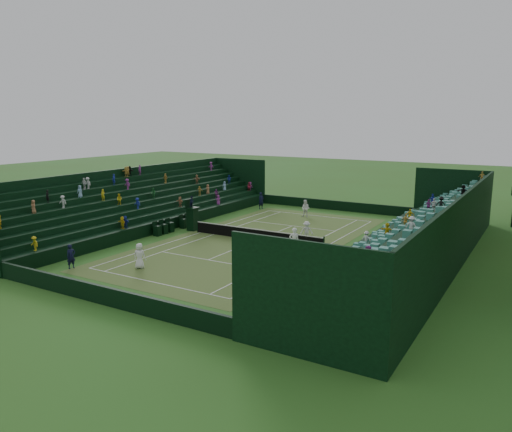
# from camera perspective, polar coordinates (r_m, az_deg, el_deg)

# --- Properties ---
(ground) EXTENTS (160.00, 160.00, 0.00)m
(ground) POSITION_cam_1_polar(r_m,az_deg,el_deg) (39.51, 0.00, -2.85)
(ground) COLOR #34621F
(ground) RESTS_ON ground
(court_surface) EXTENTS (12.97, 26.77, 0.01)m
(court_surface) POSITION_cam_1_polar(r_m,az_deg,el_deg) (39.51, 0.00, -2.84)
(court_surface) COLOR #327828
(court_surface) RESTS_ON ground
(perimeter_wall_north) EXTENTS (17.17, 0.20, 1.00)m
(perimeter_wall_north) POSITION_cam_1_polar(r_m,az_deg,el_deg) (53.40, 8.76, 1.24)
(perimeter_wall_north) COLOR black
(perimeter_wall_north) RESTS_ON ground
(perimeter_wall_south) EXTENTS (17.17, 0.20, 1.00)m
(perimeter_wall_south) POSITION_cam_1_polar(r_m,az_deg,el_deg) (27.53, -17.38, -8.56)
(perimeter_wall_south) COLOR black
(perimeter_wall_south) RESTS_ON ground
(perimeter_wall_east) EXTENTS (0.20, 31.77, 1.00)m
(perimeter_wall_east) POSITION_cam_1_polar(r_m,az_deg,el_deg) (35.93, 11.73, -3.68)
(perimeter_wall_east) COLOR black
(perimeter_wall_east) RESTS_ON ground
(perimeter_wall_west) EXTENTS (0.20, 31.77, 1.00)m
(perimeter_wall_west) POSITION_cam_1_polar(r_m,az_deg,el_deg) (44.24, -9.48, -0.83)
(perimeter_wall_west) COLOR black
(perimeter_wall_west) RESTS_ON ground
(north_grandstand) EXTENTS (6.60, 32.00, 4.90)m
(north_grandstand) POSITION_cam_1_polar(r_m,az_deg,el_deg) (34.61, 18.34, -2.80)
(north_grandstand) COLOR black
(north_grandstand) RESTS_ON ground
(south_grandstand) EXTENTS (6.60, 32.00, 4.90)m
(south_grandstand) POSITION_cam_1_polar(r_m,az_deg,el_deg) (46.82, -13.44, 0.98)
(south_grandstand) COLOR black
(south_grandstand) RESTS_ON ground
(tennis_net) EXTENTS (11.67, 0.10, 1.06)m
(tennis_net) POSITION_cam_1_polar(r_m,az_deg,el_deg) (39.39, 0.00, -2.10)
(tennis_net) COLOR black
(tennis_net) RESTS_ON ground
(umpire_chair) EXTENTS (0.96, 0.96, 3.02)m
(umpire_chair) POSITION_cam_1_polar(r_m,az_deg,el_deg) (43.23, -7.29, 0.03)
(umpire_chair) COLOR black
(umpire_chair) RESTS_ON ground
(courtside_chairs) EXTENTS (0.55, 5.52, 1.20)m
(courtside_chairs) POSITION_cam_1_polar(r_m,az_deg,el_deg) (43.75, -9.05, -1.01)
(courtside_chairs) COLOR black
(courtside_chairs) RESTS_ON ground
(player_near_west) EXTENTS (0.94, 0.76, 1.67)m
(player_near_west) POSITION_cam_1_polar(r_m,az_deg,el_deg) (33.02, -13.17, -4.46)
(player_near_west) COLOR white
(player_near_west) RESTS_ON ground
(player_near_east) EXTENTS (0.86, 0.83, 1.99)m
(player_near_east) POSITION_cam_1_polar(r_m,az_deg,el_deg) (35.30, 4.37, -2.92)
(player_near_east) COLOR white
(player_near_east) RESTS_ON ground
(player_far_west) EXTENTS (0.85, 0.67, 1.70)m
(player_far_west) POSITION_cam_1_polar(r_m,az_deg,el_deg) (49.04, 5.69, 0.85)
(player_far_west) COLOR white
(player_far_west) RESTS_ON ground
(player_far_east) EXTENTS (1.17, 0.97, 1.58)m
(player_far_east) POSITION_cam_1_polar(r_m,az_deg,el_deg) (39.53, 5.80, -1.73)
(player_far_east) COLOR silver
(player_far_east) RESTS_ON ground
(line_judge_north) EXTENTS (0.65, 0.77, 1.79)m
(line_judge_north) POSITION_cam_1_polar(r_m,az_deg,el_deg) (53.21, 0.59, 1.76)
(line_judge_north) COLOR black
(line_judge_north) RESTS_ON ground
(line_judge_south) EXTENTS (0.49, 0.65, 1.60)m
(line_judge_south) POSITION_cam_1_polar(r_m,az_deg,el_deg) (34.26, -20.38, -4.36)
(line_judge_south) COLOR black
(line_judge_south) RESTS_ON ground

